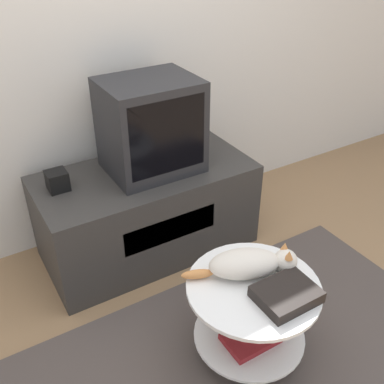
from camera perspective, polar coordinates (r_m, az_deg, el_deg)
name	(u,v)px	position (r m, az deg, el deg)	size (l,w,h in m)	color
ground_plane	(250,364)	(2.23, 7.32, -20.79)	(12.00, 12.00, 0.00)	#93704C
wall_back	(107,14)	(2.59, -10.71, 21.30)	(8.00, 0.05, 2.60)	silver
rug	(250,362)	(2.22, 7.34, -20.64)	(2.06, 1.19, 0.02)	#4C423D
tv_stand	(147,211)	(2.66, -5.71, -2.40)	(1.22, 0.59, 0.53)	#33302D
tv	(151,126)	(2.43, -5.25, 8.31)	(0.49, 0.40, 0.51)	#232326
speaker	(57,181)	(2.42, -16.73, 1.40)	(0.10, 0.10, 0.10)	black
coffee_table	(251,313)	(2.04, 7.52, -15.01)	(0.57, 0.57, 0.42)	#B2B2B7
dvd_box	(286,294)	(1.88, 11.90, -12.58)	(0.24, 0.19, 0.05)	black
cat	(250,263)	(1.94, 7.35, -8.97)	(0.48, 0.26, 0.13)	silver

